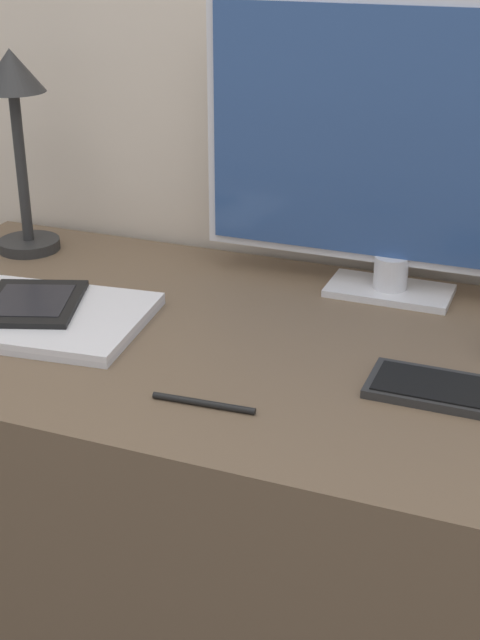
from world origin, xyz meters
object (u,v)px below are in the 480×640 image
(laptop, at_px, (42,317))
(pen, at_px, (204,403))
(monitor, at_px, (401,148))
(keyboard, at_px, (476,395))
(desk_lamp, at_px, (16,113))
(ereader, at_px, (32,303))

(laptop, bearing_deg, pen, -23.28)
(monitor, height_order, keyboard, monitor)
(laptop, height_order, desk_lamp, desk_lamp)
(pen, bearing_deg, laptop, 156.72)
(ereader, height_order, desk_lamp, desk_lamp)
(keyboard, distance_m, desk_lamp, 0.95)
(monitor, relative_size, laptop, 1.90)
(keyboard, height_order, ereader, ereader)
(laptop, relative_size, pen, 2.45)
(desk_lamp, bearing_deg, keyboard, -17.52)
(keyboard, bearing_deg, desk_lamp, 162.48)
(desk_lamp, relative_size, pen, 2.63)
(laptop, xyz_separation_m, ereader, (-0.03, 0.01, 0.01))
(laptop, xyz_separation_m, desk_lamp, (-0.21, 0.28, 0.25))
(monitor, xyz_separation_m, desk_lamp, (-0.69, -0.04, 0.01))
(laptop, bearing_deg, monitor, 33.22)
(monitor, relative_size, keyboard, 2.31)
(keyboard, distance_m, laptop, 0.67)
(keyboard, xyz_separation_m, pen, (-0.33, -0.15, -0.00))
(laptop, bearing_deg, ereader, 152.51)
(ereader, bearing_deg, monitor, 30.79)
(keyboard, xyz_separation_m, desk_lamp, (-0.88, 0.28, 0.25))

